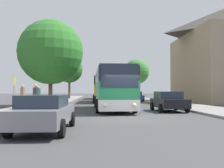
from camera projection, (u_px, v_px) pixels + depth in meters
ground_plane at (128, 118)px, 14.78m from camera, size 300.00×300.00×0.00m
sidewalk_left at (1, 117)px, 14.30m from camera, size 4.00×120.00×0.15m
bus_front at (113, 88)px, 20.93m from camera, size 2.94×10.36×3.21m
bus_middle at (103, 89)px, 36.09m from camera, size 2.88×11.90×3.41m
bus_rear at (102, 89)px, 50.72m from camera, size 2.85×11.94×3.54m
parked_car_left_curb at (45, 112)px, 9.82m from camera, size 2.04×4.60×1.36m
parked_car_right_near at (169, 101)px, 19.55m from camera, size 2.15×4.08×1.48m
parked_car_right_far at (135, 96)px, 38.95m from camera, size 2.19×4.39×1.45m
bus_stop_sign at (14, 89)px, 17.11m from camera, size 0.08×0.45×2.36m
pedestrian_waiting_near at (38, 97)px, 21.70m from camera, size 0.36×0.36×1.78m
pedestrian_waiting_far at (23, 96)px, 20.78m from camera, size 0.36×0.36×1.88m
pedestrian_walking_back at (36, 98)px, 17.52m from camera, size 0.36×0.36×1.83m
tree_left_near at (51, 52)px, 26.61m from camera, size 6.58×6.58×8.62m
tree_left_far at (69, 70)px, 48.70m from camera, size 4.92×4.92×7.83m
tree_right_near at (137, 72)px, 51.04m from camera, size 4.88×4.88×7.59m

